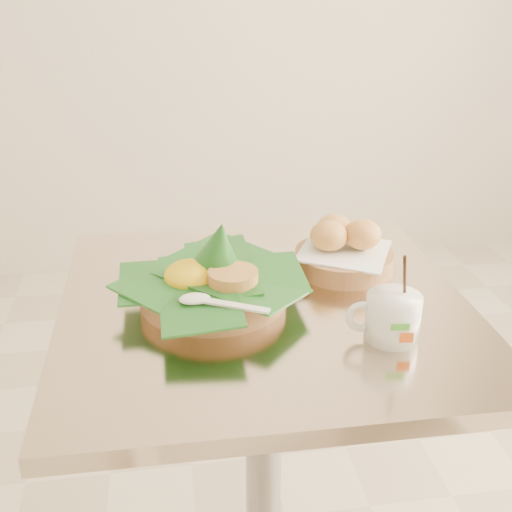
{
  "coord_description": "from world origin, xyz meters",
  "views": [
    {
      "loc": [
        -0.04,
        -0.96,
        1.28
      ],
      "look_at": [
        0.12,
        0.04,
        0.82
      ],
      "focal_mm": 45.0,
      "sensor_mm": 36.0,
      "label": 1
    }
  ],
  "objects": [
    {
      "name": "cafe_table",
      "position": [
        0.13,
        0.01,
        0.53
      ],
      "size": [
        0.71,
        0.71,
        0.75
      ],
      "rotation": [
        0.0,
        0.0,
        -0.01
      ],
      "color": "gray",
      "rests_on": "floor"
    },
    {
      "name": "coffee_mug",
      "position": [
        0.3,
        -0.15,
        0.79
      ],
      "size": [
        0.12,
        0.09,
        0.15
      ],
      "rotation": [
        0.0,
        0.0,
        -0.12
      ],
      "color": "white",
      "rests_on": "cafe_table"
    },
    {
      "name": "rice_basket",
      "position": [
        0.04,
        0.02,
        0.79
      ],
      "size": [
        0.32,
        0.32,
        0.16
      ],
      "rotation": [
        0.0,
        0.0,
        -0.17
      ],
      "color": "#AA7C48",
      "rests_on": "cafe_table"
    },
    {
      "name": "bread_basket",
      "position": [
        0.3,
        0.11,
        0.79
      ],
      "size": [
        0.21,
        0.21,
        0.1
      ],
      "rotation": [
        0.0,
        0.0,
        0.32
      ],
      "color": "#AA7C48",
      "rests_on": "cafe_table"
    }
  ]
}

